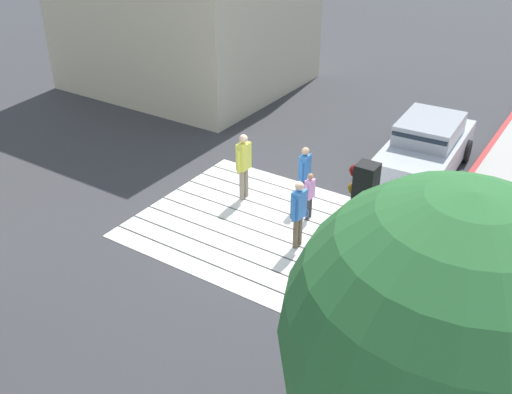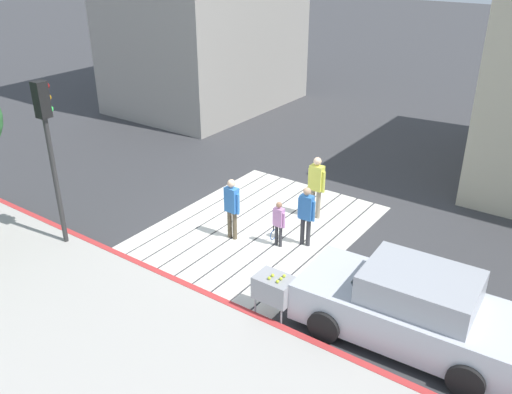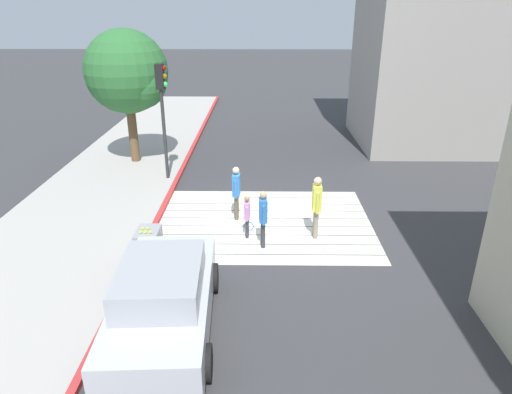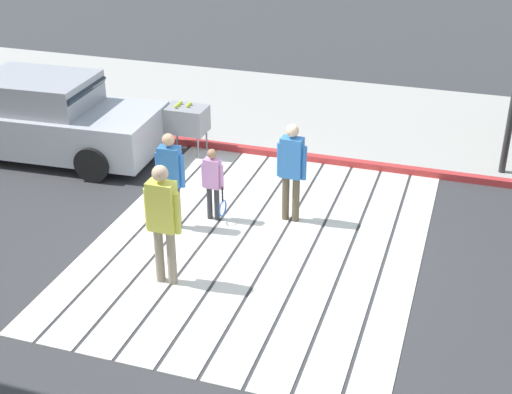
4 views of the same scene
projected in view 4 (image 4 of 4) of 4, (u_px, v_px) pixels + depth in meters
The scene contains 10 objects.
ground_plane at pixel (259, 243), 11.09m from camera, with size 120.00×120.00×0.00m, color #38383A.
crosswalk_stripes at pixel (259, 242), 11.09m from camera, with size 6.40×4.90×0.01m.
sidewalk_west at pixel (336, 117), 15.81m from camera, with size 4.80×40.00×0.12m, color #ADA8A0.
curb_painted at pixel (311, 158), 13.81m from camera, with size 0.16×40.00×0.13m, color #BC3333.
car_parked_near_curb at pixel (47, 119), 13.81m from camera, with size 2.15×4.39×1.57m.
tennis_ball_cart at pixel (186, 119), 13.89m from camera, with size 0.56×0.80×1.02m.
pedestrian_adult_lead at pixel (170, 174), 11.10m from camera, with size 0.23×0.48×1.62m.
pedestrian_adult_trailing at pixel (163, 217), 9.65m from camera, with size 0.24×0.53×1.81m.
pedestrian_adult_side at pixel (292, 166), 11.29m from camera, with size 0.23×0.49×1.68m.
pedestrian_child_with_racket at pixel (213, 181), 11.44m from camera, with size 0.28×0.39×1.25m.
Camera 4 is at (9.10, 2.90, 5.69)m, focal length 50.27 mm.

